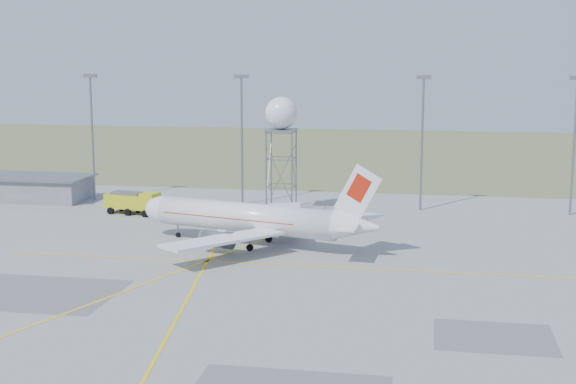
# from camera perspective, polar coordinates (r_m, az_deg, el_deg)

# --- Properties ---
(ground) EXTENTS (400.00, 400.00, 0.00)m
(ground) POSITION_cam_1_polar(r_m,az_deg,el_deg) (64.03, -8.26, -11.84)
(ground) COLOR #A2A19D
(ground) RESTS_ON ground
(grass_strip) EXTENTS (400.00, 120.00, 0.03)m
(grass_strip) POSITION_cam_1_polar(r_m,az_deg,el_deg) (198.76, 4.49, 2.89)
(grass_strip) COLOR #5A6D3C
(grass_strip) RESTS_ON ground
(building_grey) EXTENTS (19.00, 10.00, 3.90)m
(building_grey) POSITION_cam_1_polar(r_m,az_deg,el_deg) (138.15, -17.73, 0.29)
(building_grey) COLOR gray
(building_grey) RESTS_ON ground
(mast_a) EXTENTS (2.20, 0.50, 20.50)m
(mast_a) POSITION_cam_1_polar(r_m,az_deg,el_deg) (134.38, -13.77, 4.57)
(mast_a) COLOR slate
(mast_a) RESTS_ON ground
(mast_b) EXTENTS (2.20, 0.50, 20.50)m
(mast_b) POSITION_cam_1_polar(r_m,az_deg,el_deg) (126.38, -3.31, 4.52)
(mast_b) COLOR slate
(mast_b) RESTS_ON ground
(mast_c) EXTENTS (2.20, 0.50, 20.50)m
(mast_c) POSITION_cam_1_polar(r_m,az_deg,el_deg) (122.97, 9.53, 4.26)
(mast_c) COLOR slate
(mast_c) RESTS_ON ground
(mast_d) EXTENTS (2.20, 0.50, 20.50)m
(mast_d) POSITION_cam_1_polar(r_m,az_deg,el_deg) (124.71, 19.71, 3.90)
(mast_d) COLOR slate
(mast_d) RESTS_ON ground
(airliner_main) EXTENTS (32.18, 30.59, 11.08)m
(airliner_main) POSITION_cam_1_polar(r_m,az_deg,el_deg) (99.63, -2.70, -1.91)
(airliner_main) COLOR white
(airliner_main) RESTS_ON ground
(radar_tower) EXTENTS (4.81, 4.81, 17.43)m
(radar_tower) POSITION_cam_1_polar(r_m,az_deg,el_deg) (119.28, -0.48, 3.12)
(radar_tower) COLOR slate
(radar_tower) RESTS_ON ground
(fire_truck) EXTENTS (8.82, 4.74, 3.37)m
(fire_truck) POSITION_cam_1_polar(r_m,az_deg,el_deg) (121.81, -10.88, -0.80)
(fire_truck) COLOR #C0C717
(fire_truck) RESTS_ON ground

